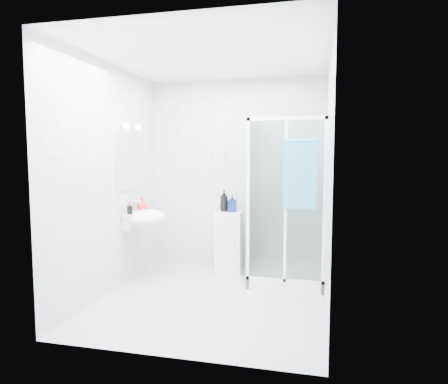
% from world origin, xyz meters
% --- Properties ---
extents(room, '(2.40, 2.60, 2.60)m').
position_xyz_m(room, '(0.00, 0.00, 1.30)').
color(room, white).
rests_on(room, ground).
extents(shower_enclosure, '(0.90, 0.95, 2.00)m').
position_xyz_m(shower_enclosure, '(0.67, 0.77, 0.45)').
color(shower_enclosure, white).
rests_on(shower_enclosure, ground).
extents(wall_basin, '(0.46, 0.56, 0.35)m').
position_xyz_m(wall_basin, '(-0.99, 0.45, 0.80)').
color(wall_basin, white).
rests_on(wall_basin, ground).
extents(mirror, '(0.02, 0.60, 0.70)m').
position_xyz_m(mirror, '(-1.19, 0.45, 1.50)').
color(mirror, white).
rests_on(mirror, room).
extents(vanity_lights, '(0.10, 0.40, 0.08)m').
position_xyz_m(vanity_lights, '(-1.14, 0.45, 1.92)').
color(vanity_lights, silver).
rests_on(vanity_lights, room).
extents(wall_hooks, '(0.23, 0.06, 0.03)m').
position_xyz_m(wall_hooks, '(-0.25, 1.26, 1.62)').
color(wall_hooks, silver).
rests_on(wall_hooks, room).
extents(storage_cabinet, '(0.36, 0.38, 0.82)m').
position_xyz_m(storage_cabinet, '(-0.05, 1.04, 0.41)').
color(storage_cabinet, white).
rests_on(storage_cabinet, ground).
extents(hand_towel, '(0.36, 0.05, 0.77)m').
position_xyz_m(hand_towel, '(0.91, 0.36, 1.39)').
color(hand_towel, teal).
rests_on(hand_towel, shower_enclosure).
extents(shampoo_bottle_a, '(0.13, 0.13, 0.30)m').
position_xyz_m(shampoo_bottle_a, '(-0.12, 1.06, 0.97)').
color(shampoo_bottle_a, black).
rests_on(shampoo_bottle_a, storage_cabinet).
extents(shampoo_bottle_b, '(0.10, 0.11, 0.23)m').
position_xyz_m(shampoo_bottle_b, '(0.00, 1.04, 0.94)').
color(shampoo_bottle_b, '#0D164F').
rests_on(shampoo_bottle_b, storage_cabinet).
extents(soap_dispenser_orange, '(0.16, 0.16, 0.18)m').
position_xyz_m(soap_dispenser_orange, '(-1.08, 0.57, 0.95)').
color(soap_dispenser_orange, red).
rests_on(soap_dispenser_orange, wall_basin).
extents(soap_dispenser_black, '(0.08, 0.08, 0.14)m').
position_xyz_m(soap_dispenser_black, '(-1.11, 0.30, 0.93)').
color(soap_dispenser_black, black).
rests_on(soap_dispenser_black, wall_basin).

